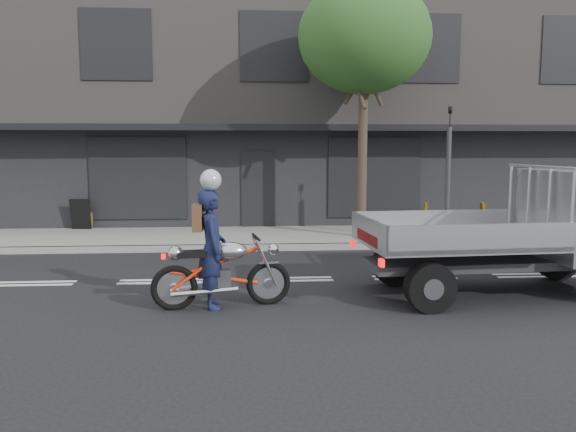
# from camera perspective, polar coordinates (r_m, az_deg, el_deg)

# --- Properties ---
(ground) EXTENTS (80.00, 80.00, 0.00)m
(ground) POSITION_cam_1_polar(r_m,az_deg,el_deg) (10.69, 0.24, -6.48)
(ground) COLOR black
(ground) RESTS_ON ground
(sidewalk) EXTENTS (32.00, 3.20, 0.15)m
(sidewalk) POSITION_cam_1_polar(r_m,az_deg,el_deg) (15.29, -1.06, -2.14)
(sidewalk) COLOR gray
(sidewalk) RESTS_ON ground
(kerb) EXTENTS (32.00, 0.20, 0.15)m
(kerb) POSITION_cam_1_polar(r_m,az_deg,el_deg) (13.71, -0.71, -3.18)
(kerb) COLOR gray
(kerb) RESTS_ON ground
(building_main) EXTENTS (26.00, 10.00, 8.00)m
(building_main) POSITION_cam_1_polar(r_m,az_deg,el_deg) (21.74, -1.98, 10.92)
(building_main) COLOR slate
(building_main) RESTS_ON ground
(street_tree) EXTENTS (3.40, 3.40, 6.74)m
(street_tree) POSITION_cam_1_polar(r_m,az_deg,el_deg) (15.14, 7.76, 17.51)
(street_tree) COLOR #382B21
(street_tree) RESTS_ON ground
(traffic_light_pole) EXTENTS (0.12, 0.12, 3.50)m
(traffic_light_pole) POSITION_cam_1_polar(r_m,az_deg,el_deg) (14.62, 15.92, 3.41)
(traffic_light_pole) COLOR #2D2D30
(traffic_light_pole) RESTS_ON ground
(motorcycle) EXTENTS (2.18, 0.63, 1.13)m
(motorcycle) POSITION_cam_1_polar(r_m,az_deg,el_deg) (8.85, -6.72, -5.53)
(motorcycle) COLOR black
(motorcycle) RESTS_ON ground
(rider) EXTENTS (0.54, 0.73, 1.85)m
(rider) POSITION_cam_1_polar(r_m,az_deg,el_deg) (8.79, -7.74, -3.34)
(rider) COLOR #151939
(rider) RESTS_ON ground
(flatbed_ute) EXTENTS (4.88, 2.27, 2.21)m
(flatbed_ute) POSITION_cam_1_polar(r_m,az_deg,el_deg) (10.70, 26.22, -0.34)
(flatbed_ute) COLOR black
(flatbed_ute) RESTS_ON ground
(construction_barrier) EXTENTS (1.77, 1.08, 0.93)m
(construction_barrier) POSITION_cam_1_polar(r_m,az_deg,el_deg) (15.35, 16.81, -0.37)
(construction_barrier) COLOR orange
(construction_barrier) RESTS_ON sidewalk
(sandwich_board) EXTENTS (0.59, 0.42, 0.89)m
(sandwich_board) POSITION_cam_1_polar(r_m,az_deg,el_deg) (17.18, -20.34, 0.18)
(sandwich_board) COLOR black
(sandwich_board) RESTS_ON sidewalk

